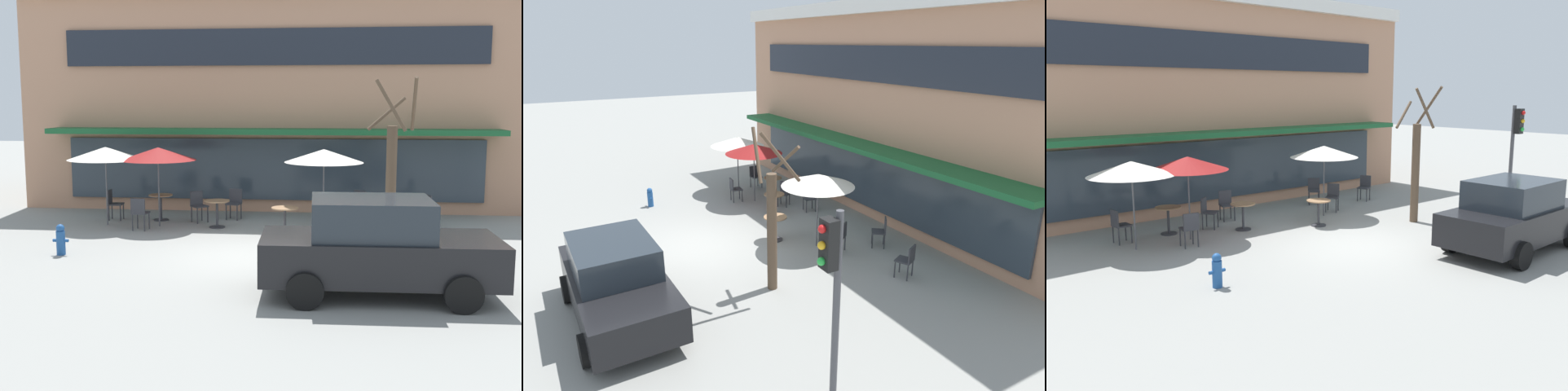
% 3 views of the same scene
% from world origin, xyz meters
% --- Properties ---
extents(ground_plane, '(80.00, 80.00, 0.00)m').
position_xyz_m(ground_plane, '(0.00, 0.00, 0.00)').
color(ground_plane, gray).
extents(building_facade, '(16.13, 9.10, 7.06)m').
position_xyz_m(building_facade, '(0.00, 9.96, 3.53)').
color(building_facade, tan).
rests_on(building_facade, ground).
extents(cafe_table_near_wall, '(0.70, 0.70, 0.76)m').
position_xyz_m(cafe_table_near_wall, '(-1.29, 3.27, 0.52)').
color(cafe_table_near_wall, '#333338').
rests_on(cafe_table_near_wall, ground).
extents(cafe_table_streetside, '(0.70, 0.70, 0.76)m').
position_xyz_m(cafe_table_streetside, '(-3.11, 4.19, 0.52)').
color(cafe_table_streetside, '#333338').
rests_on(cafe_table_streetside, ground).
extents(cafe_table_by_tree, '(0.70, 0.70, 0.76)m').
position_xyz_m(cafe_table_by_tree, '(0.65, 2.25, 0.52)').
color(cafe_table_by_tree, '#333338').
rests_on(cafe_table_by_tree, ground).
extents(patio_umbrella_green_folded, '(2.10, 2.10, 2.20)m').
position_xyz_m(patio_umbrella_green_folded, '(1.62, 3.11, 2.02)').
color(patio_umbrella_green_folded, '#4C4C51').
rests_on(patio_umbrella_green_folded, ground).
extents(patio_umbrella_cream_folded, '(2.10, 2.10, 2.20)m').
position_xyz_m(patio_umbrella_cream_folded, '(-2.93, 3.31, 2.02)').
color(patio_umbrella_cream_folded, '#4C4C51').
rests_on(patio_umbrella_cream_folded, ground).
extents(patio_umbrella_corner_open, '(2.10, 2.10, 2.20)m').
position_xyz_m(patio_umbrella_corner_open, '(-4.42, 3.32, 2.02)').
color(patio_umbrella_corner_open, '#4C4C51').
rests_on(patio_umbrella_corner_open, ground).
extents(cafe_chair_0, '(0.44, 0.44, 0.89)m').
position_xyz_m(cafe_chair_0, '(-3.29, 2.64, 0.53)').
color(cafe_chair_0, '#333338').
rests_on(cafe_chair_0, ground).
extents(cafe_chair_1, '(0.53, 0.53, 0.89)m').
position_xyz_m(cafe_chair_1, '(4.39, 4.02, 0.53)').
color(cafe_chair_1, '#333338').
rests_on(cafe_chair_1, ground).
extents(cafe_chair_2, '(0.48, 0.48, 0.89)m').
position_xyz_m(cafe_chair_2, '(-1.00, 4.61, 0.53)').
color(cafe_chair_2, '#333338').
rests_on(cafe_chair_2, ground).
extents(cafe_chair_3, '(0.56, 0.56, 0.89)m').
position_xyz_m(cafe_chair_3, '(-1.97, 4.05, 0.53)').
color(cafe_chair_3, '#333338').
rests_on(cafe_chair_3, ground).
extents(cafe_chair_4, '(0.42, 0.42, 0.89)m').
position_xyz_m(cafe_chair_4, '(-4.51, 4.12, 0.53)').
color(cafe_chair_4, '#333338').
rests_on(cafe_chair_4, ground).
extents(cafe_chair_5, '(0.56, 0.56, 0.89)m').
position_xyz_m(cafe_chair_5, '(2.60, 4.71, 0.53)').
color(cafe_chair_5, '#333338').
rests_on(cafe_chair_5, ground).
extents(cafe_chair_6, '(0.56, 0.56, 0.89)m').
position_xyz_m(cafe_chair_6, '(2.31, 3.45, 0.53)').
color(cafe_chair_6, '#333338').
rests_on(cafe_chair_6, ground).
extents(parked_sedan, '(4.24, 2.09, 1.76)m').
position_xyz_m(parked_sedan, '(2.61, -2.69, 0.88)').
color(parked_sedan, black).
rests_on(parked_sedan, ground).
extents(street_tree, '(1.09, 1.09, 4.00)m').
position_xyz_m(street_tree, '(3.18, 0.80, 1.70)').
color(street_tree, brown).
rests_on(street_tree, ground).
extents(traffic_light_pole, '(0.26, 0.44, 3.40)m').
position_xyz_m(traffic_light_pole, '(6.96, -0.19, 2.30)').
color(traffic_light_pole, '#47474C').
rests_on(traffic_light_pole, ground).
extents(fire_hydrant, '(0.36, 0.20, 0.71)m').
position_xyz_m(fire_hydrant, '(-4.28, -0.27, 0.35)').
color(fire_hydrant, '#1E4C8C').
rests_on(fire_hydrant, ground).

